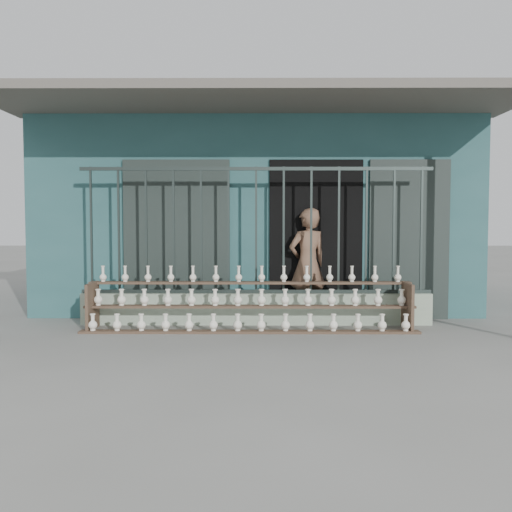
{
  "coord_description": "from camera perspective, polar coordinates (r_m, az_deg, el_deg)",
  "views": [
    {
      "loc": [
        0.04,
        -6.81,
        1.45
      ],
      "look_at": [
        0.0,
        1.0,
        1.0
      ],
      "focal_mm": 40.0,
      "sensor_mm": 36.0,
      "label": 1
    }
  ],
  "objects": [
    {
      "name": "parapet_wall",
      "position": [
        8.2,
        0.01,
        -5.29
      ],
      "size": [
        5.0,
        0.2,
        0.45
      ],
      "primitive_type": "cube",
      "color": "#9FB299",
      "rests_on": "ground"
    },
    {
      "name": "elderly_woman",
      "position": [
        8.52,
        5.18,
        -0.85
      ],
      "size": [
        0.72,
        0.62,
        1.67
      ],
      "primitive_type": "imported",
      "rotation": [
        0.0,
        0.0,
        3.57
      ],
      "color": "brown",
      "rests_on": "ground"
    },
    {
      "name": "workshop_building",
      "position": [
        11.04,
        0.11,
        4.19
      ],
      "size": [
        7.4,
        6.6,
        3.21
      ],
      "color": "#295456",
      "rests_on": "ground"
    },
    {
      "name": "ground",
      "position": [
        6.96,
        -0.04,
        -8.72
      ],
      "size": [
        60.0,
        60.0,
        0.0
      ],
      "primitive_type": "plane",
      "color": "slate"
    },
    {
      "name": "shelf_rack",
      "position": [
        7.77,
        -0.63,
        -4.73
      ],
      "size": [
        4.5,
        0.68,
        0.85
      ],
      "color": "brown",
      "rests_on": "ground"
    },
    {
      "name": "security_fence",
      "position": [
        8.11,
        0.01,
        2.58
      ],
      "size": [
        5.0,
        0.04,
        1.8
      ],
      "color": "#283330",
      "rests_on": "parapet_wall"
    }
  ]
}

